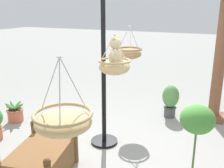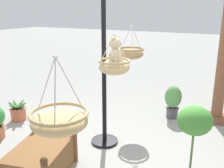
{
  "view_description": "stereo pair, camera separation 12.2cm",
  "coord_description": "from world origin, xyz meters",
  "px_view_note": "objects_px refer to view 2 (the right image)",
  "views": [
    {
      "loc": [
        3.33,
        1.57,
        2.16
      ],
      "look_at": [
        0.01,
        0.03,
        1.07
      ],
      "focal_mm": 41.39,
      "sensor_mm": 36.0,
      "label": 1
    },
    {
      "loc": [
        3.28,
        1.68,
        2.16
      ],
      "look_at": [
        0.01,
        0.03,
        1.07
      ],
      "focal_mm": 41.39,
      "sensor_mm": 36.0,
      "label": 2
    }
  ],
  "objects_px": {
    "hanging_basket_left_high": "(131,53)",
    "greenhouse_pillar_far_back": "(224,54)",
    "potted_plant_small_succulent": "(193,142)",
    "potted_plant_trailing_ivy": "(173,100)",
    "potted_plant_conical_shrub": "(18,112)",
    "hanging_basket_right_low": "(59,120)",
    "teddy_bear": "(116,53)",
    "wooden_planter_box": "(40,160)",
    "display_pole_central": "(104,101)",
    "hanging_basket_with_teddy": "(114,66)"
  },
  "relations": [
    {
      "from": "hanging_basket_left_high",
      "to": "greenhouse_pillar_far_back",
      "type": "relative_size",
      "value": 0.22
    },
    {
      "from": "potted_plant_small_succulent",
      "to": "potted_plant_trailing_ivy",
      "type": "relative_size",
      "value": 1.74
    },
    {
      "from": "potted_plant_conical_shrub",
      "to": "hanging_basket_right_low",
      "type": "bearing_deg",
      "value": 56.35
    },
    {
      "from": "teddy_bear",
      "to": "wooden_planter_box",
      "type": "height_order",
      "value": "teddy_bear"
    },
    {
      "from": "greenhouse_pillar_far_back",
      "to": "hanging_basket_right_low",
      "type": "bearing_deg",
      "value": -21.75
    },
    {
      "from": "hanging_basket_right_low",
      "to": "potted_plant_small_succulent",
      "type": "bearing_deg",
      "value": 120.87
    },
    {
      "from": "hanging_basket_right_low",
      "to": "wooden_planter_box",
      "type": "distance_m",
      "value": 1.09
    },
    {
      "from": "greenhouse_pillar_far_back",
      "to": "potted_plant_conical_shrub",
      "type": "distance_m",
      "value": 4.1
    },
    {
      "from": "display_pole_central",
      "to": "greenhouse_pillar_far_back",
      "type": "distance_m",
      "value": 2.41
    },
    {
      "from": "hanging_basket_left_high",
      "to": "potted_plant_conical_shrub",
      "type": "bearing_deg",
      "value": -63.11
    },
    {
      "from": "hanging_basket_right_low",
      "to": "potted_plant_conical_shrub",
      "type": "distance_m",
      "value": 2.84
    },
    {
      "from": "hanging_basket_left_high",
      "to": "potted_plant_conical_shrub",
      "type": "distance_m",
      "value": 2.52
    },
    {
      "from": "potted_plant_small_succulent",
      "to": "potted_plant_trailing_ivy",
      "type": "distance_m",
      "value": 2.42
    },
    {
      "from": "teddy_bear",
      "to": "hanging_basket_left_high",
      "type": "distance_m",
      "value": 1.21
    },
    {
      "from": "hanging_basket_right_low",
      "to": "greenhouse_pillar_far_back",
      "type": "distance_m",
      "value": 3.48
    },
    {
      "from": "hanging_basket_right_low",
      "to": "potted_plant_trailing_ivy",
      "type": "relative_size",
      "value": 1.16
    },
    {
      "from": "wooden_planter_box",
      "to": "teddy_bear",
      "type": "bearing_deg",
      "value": 149.12
    },
    {
      "from": "teddy_bear",
      "to": "potted_plant_small_succulent",
      "type": "relative_size",
      "value": 0.36
    },
    {
      "from": "potted_plant_small_succulent",
      "to": "potted_plant_conical_shrub",
      "type": "bearing_deg",
      "value": -102.52
    },
    {
      "from": "greenhouse_pillar_far_back",
      "to": "teddy_bear",
      "type": "bearing_deg",
      "value": -34.59
    },
    {
      "from": "display_pole_central",
      "to": "hanging_basket_right_low",
      "type": "relative_size",
      "value": 3.05
    },
    {
      "from": "wooden_planter_box",
      "to": "potted_plant_trailing_ivy",
      "type": "distance_m",
      "value": 2.89
    },
    {
      "from": "hanging_basket_with_teddy",
      "to": "hanging_basket_right_low",
      "type": "height_order",
      "value": "hanging_basket_with_teddy"
    },
    {
      "from": "teddy_bear",
      "to": "potted_plant_conical_shrub",
      "type": "bearing_deg",
      "value": -94.14
    },
    {
      "from": "greenhouse_pillar_far_back",
      "to": "potted_plant_trailing_ivy",
      "type": "height_order",
      "value": "greenhouse_pillar_far_back"
    },
    {
      "from": "hanging_basket_left_high",
      "to": "greenhouse_pillar_far_back",
      "type": "height_order",
      "value": "greenhouse_pillar_far_back"
    },
    {
      "from": "display_pole_central",
      "to": "wooden_planter_box",
      "type": "xyz_separation_m",
      "value": [
        1.17,
        -0.34,
        -0.5
      ]
    },
    {
      "from": "potted_plant_small_succulent",
      "to": "potted_plant_trailing_ivy",
      "type": "bearing_deg",
      "value": -161.61
    },
    {
      "from": "hanging_basket_with_teddy",
      "to": "potted_plant_conical_shrub",
      "type": "xyz_separation_m",
      "value": [
        -0.16,
        -2.21,
        -1.19
      ]
    },
    {
      "from": "hanging_basket_with_teddy",
      "to": "potted_plant_trailing_ivy",
      "type": "relative_size",
      "value": 0.86
    },
    {
      "from": "teddy_bear",
      "to": "potted_plant_trailing_ivy",
      "type": "bearing_deg",
      "value": 163.95
    },
    {
      "from": "display_pole_central",
      "to": "potted_plant_small_succulent",
      "type": "distance_m",
      "value": 1.68
    },
    {
      "from": "wooden_planter_box",
      "to": "potted_plant_small_succulent",
      "type": "relative_size",
      "value": 0.91
    },
    {
      "from": "hanging_basket_right_low",
      "to": "greenhouse_pillar_far_back",
      "type": "relative_size",
      "value": 0.28
    },
    {
      "from": "teddy_bear",
      "to": "potted_plant_small_succulent",
      "type": "distance_m",
      "value": 1.58
    },
    {
      "from": "teddy_bear",
      "to": "potted_plant_conical_shrub",
      "type": "xyz_separation_m",
      "value": [
        -0.16,
        -2.23,
        -1.38
      ]
    },
    {
      "from": "hanging_basket_with_teddy",
      "to": "wooden_planter_box",
      "type": "height_order",
      "value": "hanging_basket_with_teddy"
    },
    {
      "from": "hanging_basket_left_high",
      "to": "wooden_planter_box",
      "type": "height_order",
      "value": "hanging_basket_left_high"
    },
    {
      "from": "wooden_planter_box",
      "to": "potted_plant_conical_shrub",
      "type": "height_order",
      "value": "wooden_planter_box"
    },
    {
      "from": "greenhouse_pillar_far_back",
      "to": "potted_plant_small_succulent",
      "type": "bearing_deg",
      "value": -1.57
    },
    {
      "from": "greenhouse_pillar_far_back",
      "to": "potted_plant_small_succulent",
      "type": "relative_size",
      "value": 2.36
    },
    {
      "from": "greenhouse_pillar_far_back",
      "to": "hanging_basket_with_teddy",
      "type": "bearing_deg",
      "value": -35.03
    },
    {
      "from": "display_pole_central",
      "to": "potted_plant_conical_shrub",
      "type": "distance_m",
      "value": 2.04
    },
    {
      "from": "hanging_basket_right_low",
      "to": "potted_plant_conical_shrub",
      "type": "xyz_separation_m",
      "value": [
        -1.5,
        -2.25,
        -0.9
      ]
    },
    {
      "from": "hanging_basket_right_low",
      "to": "greenhouse_pillar_far_back",
      "type": "bearing_deg",
      "value": 158.25
    },
    {
      "from": "hanging_basket_right_low",
      "to": "greenhouse_pillar_far_back",
      "type": "height_order",
      "value": "greenhouse_pillar_far_back"
    },
    {
      "from": "hanging_basket_right_low",
      "to": "teddy_bear",
      "type": "bearing_deg",
      "value": -179.35
    },
    {
      "from": "teddy_bear",
      "to": "potted_plant_conical_shrub",
      "type": "relative_size",
      "value": 1.04
    },
    {
      "from": "hanging_basket_left_high",
      "to": "potted_plant_small_succulent",
      "type": "height_order",
      "value": "hanging_basket_left_high"
    },
    {
      "from": "hanging_basket_left_high",
      "to": "teddy_bear",
      "type": "bearing_deg",
      "value": 11.98
    }
  ]
}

